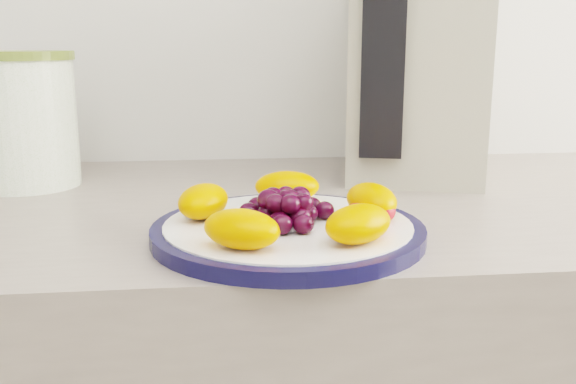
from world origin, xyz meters
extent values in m
cylinder|color=#0D0E33|center=(0.06, 1.03, 0.91)|extent=(0.28, 0.28, 0.01)
cylinder|color=white|center=(0.06, 1.03, 0.91)|extent=(0.26, 0.26, 0.02)
cylinder|color=#407318|center=(-0.29, 1.32, 0.99)|extent=(0.19, 0.19, 0.18)
cylinder|color=olive|center=(-0.29, 1.32, 1.08)|extent=(0.20, 0.20, 0.01)
cube|color=#ACA793|center=(0.29, 1.35, 1.07)|extent=(0.25, 0.31, 0.33)
cube|color=black|center=(0.20, 1.23, 1.07)|extent=(0.06, 0.03, 0.25)
ellipsoid|color=#FF7400|center=(0.15, 1.04, 0.93)|extent=(0.06, 0.08, 0.04)
ellipsoid|color=#FF7400|center=(0.06, 1.12, 0.93)|extent=(0.08, 0.06, 0.04)
ellipsoid|color=#FF7400|center=(-0.03, 1.06, 0.93)|extent=(0.07, 0.09, 0.04)
ellipsoid|color=#FF7400|center=(0.00, 0.95, 0.93)|extent=(0.09, 0.08, 0.04)
ellipsoid|color=#FF7400|center=(0.11, 0.95, 0.93)|extent=(0.09, 0.09, 0.04)
ellipsoid|color=black|center=(0.06, 1.03, 0.93)|extent=(0.02, 0.02, 0.02)
ellipsoid|color=black|center=(0.08, 1.03, 0.93)|extent=(0.02, 0.02, 0.02)
ellipsoid|color=black|center=(0.07, 1.04, 0.93)|extent=(0.02, 0.02, 0.02)
ellipsoid|color=black|center=(0.04, 1.04, 0.93)|extent=(0.02, 0.02, 0.02)
ellipsoid|color=black|center=(0.03, 1.03, 0.93)|extent=(0.02, 0.02, 0.02)
ellipsoid|color=black|center=(0.04, 1.01, 0.93)|extent=(0.02, 0.02, 0.02)
ellipsoid|color=black|center=(0.07, 1.01, 0.93)|extent=(0.02, 0.02, 0.02)
ellipsoid|color=black|center=(0.10, 1.04, 0.93)|extent=(0.02, 0.02, 0.02)
ellipsoid|color=black|center=(0.08, 1.05, 0.93)|extent=(0.02, 0.02, 0.02)
ellipsoid|color=black|center=(0.07, 1.07, 0.93)|extent=(0.02, 0.02, 0.02)
ellipsoid|color=black|center=(0.04, 1.07, 0.93)|extent=(0.02, 0.02, 0.02)
ellipsoid|color=black|center=(0.03, 1.05, 0.93)|extent=(0.02, 0.02, 0.02)
ellipsoid|color=black|center=(0.02, 1.04, 0.93)|extent=(0.02, 0.02, 0.02)
ellipsoid|color=black|center=(0.02, 1.01, 0.93)|extent=(0.02, 0.02, 0.02)
ellipsoid|color=black|center=(0.03, 1.00, 0.93)|extent=(0.02, 0.02, 0.02)
ellipsoid|color=black|center=(0.04, 0.99, 0.93)|extent=(0.02, 0.02, 0.02)
ellipsoid|color=black|center=(0.07, 0.99, 0.93)|extent=(0.02, 0.02, 0.02)
ellipsoid|color=black|center=(0.06, 1.03, 0.94)|extent=(0.02, 0.02, 0.02)
ellipsoid|color=black|center=(0.07, 1.04, 0.94)|extent=(0.02, 0.02, 0.02)
ellipsoid|color=black|center=(0.06, 1.05, 0.94)|extent=(0.02, 0.02, 0.02)
ellipsoid|color=black|center=(0.04, 1.04, 0.94)|extent=(0.02, 0.02, 0.02)
ellipsoid|color=black|center=(0.04, 1.03, 0.94)|extent=(0.02, 0.02, 0.02)
ellipsoid|color=black|center=(0.04, 1.01, 0.94)|extent=(0.02, 0.02, 0.02)
ellipsoid|color=black|center=(0.06, 1.01, 0.94)|extent=(0.02, 0.02, 0.02)
ellipsoid|color=black|center=(0.07, 1.01, 0.94)|extent=(0.02, 0.02, 0.02)
ellipsoid|color=red|center=(0.12, 1.01, 0.93)|extent=(0.03, 0.03, 0.02)
ellipsoid|color=red|center=(0.15, 1.02, 0.93)|extent=(0.04, 0.04, 0.02)
camera|label=1|loc=(-0.02, 0.39, 1.10)|focal=40.00mm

